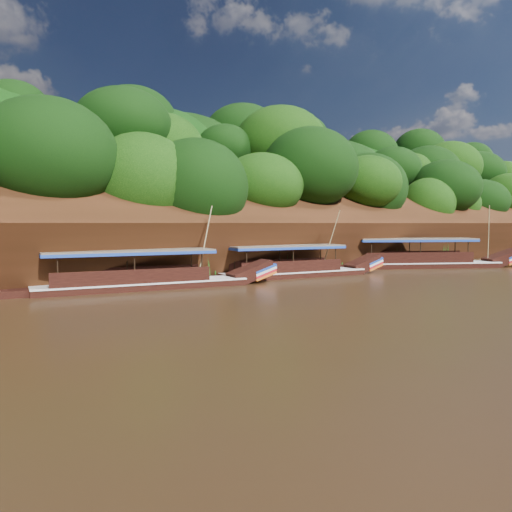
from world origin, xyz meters
The scene contains 6 objects.
ground centered at (0.00, 0.00, 0.00)m, with size 160.00×160.00×0.00m, color black.
riverbank centered at (-0.01, 22.73, 1.89)m, with size 120.00×30.06×19.40m.
boat_0 centered at (14.86, 6.35, 0.56)m, with size 14.31×9.05×5.65m.
boat_1 centered at (1.35, 7.68, 0.50)m, with size 12.86×3.82×5.05m.
boat_2 centered at (-9.61, 7.98, 0.50)m, with size 14.25×4.25×5.18m.
reeds centered at (-2.29, 9.53, 0.90)m, with size 51.64×2.47×2.21m.
Camera 1 is at (-22.14, -18.08, 3.73)m, focal length 35.00 mm.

